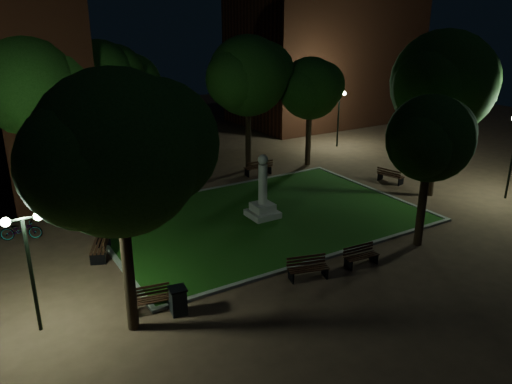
% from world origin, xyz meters
% --- Properties ---
extents(ground, '(80.00, 80.00, 0.00)m').
position_xyz_m(ground, '(0.00, 0.00, 0.00)').
color(ground, '#513727').
extents(lawn, '(15.00, 10.00, 0.08)m').
position_xyz_m(lawn, '(0.00, 2.00, 0.04)').
color(lawn, '#1A4610').
rests_on(lawn, ground).
extents(lawn_kerb, '(15.40, 10.40, 0.12)m').
position_xyz_m(lawn_kerb, '(0.00, 2.00, 0.06)').
color(lawn_kerb, slate).
rests_on(lawn_kerb, ground).
extents(monument, '(1.40, 1.40, 3.20)m').
position_xyz_m(monument, '(0.00, 2.00, 0.96)').
color(monument, gray).
rests_on(monument, lawn).
extents(building_far, '(16.00, 10.00, 12.00)m').
position_xyz_m(building_far, '(18.00, 20.00, 6.00)').
color(building_far, '#552515').
rests_on(building_far, ground).
extents(tree_west, '(6.00, 4.90, 8.32)m').
position_xyz_m(tree_west, '(-8.38, -3.65, 5.87)').
color(tree_west, black).
rests_on(tree_west, ground).
extents(tree_north_wl, '(4.69, 3.83, 8.35)m').
position_xyz_m(tree_north_wl, '(-4.91, 10.98, 6.41)').
color(tree_north_wl, black).
rests_on(tree_north_wl, ground).
extents(tree_north_er, '(6.05, 4.94, 8.50)m').
position_xyz_m(tree_north_er, '(3.63, 9.34, 6.03)').
color(tree_north_er, black).
rests_on(tree_north_er, ground).
extents(tree_ne, '(4.90, 4.00, 7.09)m').
position_xyz_m(tree_ne, '(7.67, 8.35, 5.09)').
color(tree_ne, black).
rests_on(tree_ne, ground).
extents(tree_east, '(6.72, 5.49, 8.96)m').
position_xyz_m(tree_east, '(9.89, -0.09, 6.21)').
color(tree_east, black).
rests_on(tree_east, ground).
extents(tree_se, '(4.44, 3.63, 6.61)m').
position_xyz_m(tree_se, '(4.34, -4.13, 4.79)').
color(tree_se, black).
rests_on(tree_se, ground).
extents(tree_nw, '(6.89, 5.63, 9.24)m').
position_xyz_m(tree_nw, '(-8.99, 9.59, 6.42)').
color(tree_nw, black).
rests_on(tree_nw, ground).
extents(tree_far_north, '(5.71, 4.66, 7.81)m').
position_xyz_m(tree_far_north, '(-3.84, 12.47, 5.48)').
color(tree_far_north, black).
rests_on(tree_far_north, ground).
extents(lamppost_sw, '(1.18, 0.28, 4.01)m').
position_xyz_m(lamppost_sw, '(-11.09, -2.17, 2.85)').
color(lamppost_sw, black).
rests_on(lamppost_sw, ground).
extents(lamppost_ne, '(1.18, 0.28, 4.14)m').
position_xyz_m(lamppost_ne, '(12.47, 11.13, 2.93)').
color(lamppost_ne, black).
rests_on(lamppost_ne, ground).
extents(bench_near_left, '(1.67, 0.96, 0.87)m').
position_xyz_m(bench_near_left, '(-1.72, -3.98, 0.41)').
color(bench_near_left, black).
rests_on(bench_near_left, ground).
extents(bench_near_right, '(1.50, 0.63, 0.81)m').
position_xyz_m(bench_near_right, '(0.78, -4.22, 0.38)').
color(bench_near_right, black).
rests_on(bench_near_right, ground).
extents(bench_west_near, '(1.58, 0.79, 0.83)m').
position_xyz_m(bench_west_near, '(-7.68, -2.91, 0.39)').
color(bench_west_near, black).
rests_on(bench_west_near, ground).
extents(bench_left_side, '(1.29, 1.91, 0.99)m').
position_xyz_m(bench_left_side, '(-7.95, 2.01, 0.47)').
color(bench_left_side, black).
rests_on(bench_left_side, ground).
extents(bench_right_side, '(0.91, 1.69, 0.88)m').
position_xyz_m(bench_right_side, '(9.50, 2.69, 0.41)').
color(bench_right_side, black).
rests_on(bench_right_side, ground).
extents(bench_far_side, '(1.82, 0.81, 0.97)m').
position_xyz_m(bench_far_side, '(3.53, 8.12, 0.46)').
color(bench_far_side, black).
rests_on(bench_far_side, ground).
extents(trash_bin, '(0.64, 0.64, 0.98)m').
position_xyz_m(trash_bin, '(-6.91, -3.62, 0.49)').
color(trash_bin, black).
rests_on(trash_bin, ground).
extents(bicycle, '(1.90, 1.20, 0.94)m').
position_xyz_m(bicycle, '(-10.61, 5.56, 0.47)').
color(bicycle, black).
rests_on(bicycle, ground).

